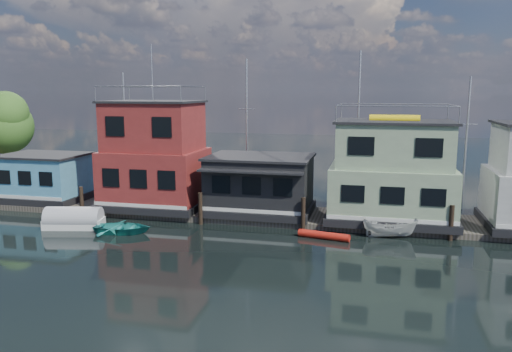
% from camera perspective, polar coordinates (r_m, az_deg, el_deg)
% --- Properties ---
extents(ground, '(160.00, 160.00, 0.00)m').
position_cam_1_polar(ground, '(24.77, -4.71, -11.60)').
color(ground, black).
rests_on(ground, ground).
extents(dock, '(48.00, 5.00, 0.40)m').
position_cam_1_polar(dock, '(35.77, 1.24, -4.47)').
color(dock, '#595147').
rests_on(dock, ground).
extents(houseboat_blue, '(6.40, 4.90, 3.66)m').
position_cam_1_polar(houseboat_blue, '(42.81, -23.03, -0.14)').
color(houseboat_blue, black).
rests_on(houseboat_blue, dock).
extents(houseboat_red, '(7.40, 5.90, 11.86)m').
position_cam_1_polar(houseboat_red, '(37.70, -11.48, 2.11)').
color(houseboat_red, black).
rests_on(houseboat_red, dock).
extents(houseboat_dark, '(7.40, 6.10, 4.06)m').
position_cam_1_polar(houseboat_dark, '(35.38, 0.46, -0.95)').
color(houseboat_dark, black).
rests_on(houseboat_dark, dock).
extents(houseboat_green, '(8.40, 5.90, 7.03)m').
position_cam_1_polar(houseboat_green, '(34.36, 15.26, 0.29)').
color(houseboat_green, black).
rests_on(houseboat_green, dock).
extents(pilings, '(42.28, 0.28, 2.20)m').
position_cam_1_polar(pilings, '(32.98, -0.34, -4.10)').
color(pilings, '#2D2116').
rests_on(pilings, ground).
extents(background_masts, '(36.40, 0.16, 12.00)m').
position_cam_1_polar(background_masts, '(40.13, 9.76, 4.71)').
color(background_masts, silver).
rests_on(background_masts, ground).
extents(dinghy_teal, '(3.93, 3.07, 0.74)m').
position_cam_1_polar(dinghy_teal, '(33.08, -15.00, -5.70)').
color(dinghy_teal, teal).
rests_on(dinghy_teal, ground).
extents(motorboat, '(3.40, 1.45, 1.29)m').
position_cam_1_polar(motorboat, '(32.03, 15.08, -5.71)').
color(motorboat, silver).
rests_on(motorboat, ground).
extents(red_kayak, '(3.24, 1.09, 0.47)m').
position_cam_1_polar(red_kayak, '(31.04, 7.75, -6.73)').
color(red_kayak, red).
rests_on(red_kayak, ground).
extents(tarp_runabout, '(4.01, 2.27, 1.53)m').
position_cam_1_polar(tarp_runabout, '(35.16, -20.11, -4.71)').
color(tarp_runabout, white).
rests_on(tarp_runabout, ground).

